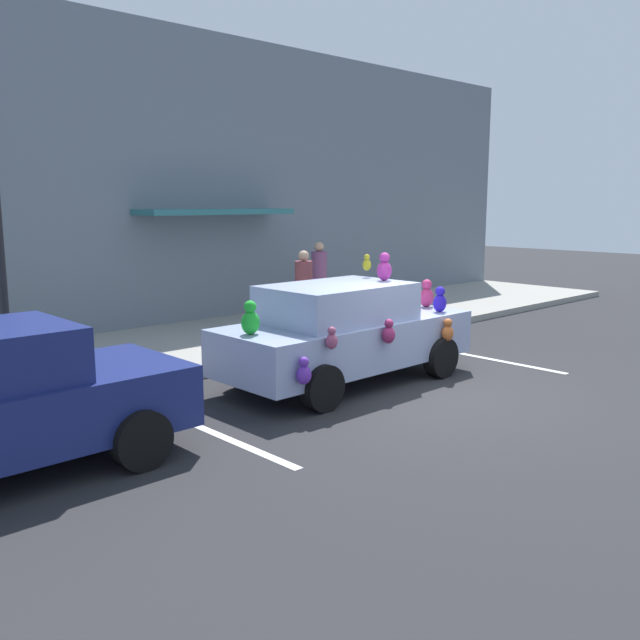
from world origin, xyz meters
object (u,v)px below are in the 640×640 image
object	(u,v)px
plush_covered_car	(345,332)
teddy_bear_on_sidewalk	(350,313)
pedestrian_walking_past	(304,297)
pedestrian_near_shopfront	(319,281)

from	to	relation	value
plush_covered_car	teddy_bear_on_sidewalk	world-z (taller)	plush_covered_car
plush_covered_car	pedestrian_walking_past	world-z (taller)	plush_covered_car
pedestrian_near_shopfront	pedestrian_walking_past	world-z (taller)	pedestrian_near_shopfront
plush_covered_car	pedestrian_walking_past	distance (m)	2.97
pedestrian_near_shopfront	plush_covered_car	bearing A→B (deg)	-129.15
plush_covered_car	pedestrian_near_shopfront	size ratio (longest dim) A/B	2.46
pedestrian_walking_past	plush_covered_car	bearing A→B (deg)	-119.75
plush_covered_car	teddy_bear_on_sidewalk	xyz separation A→B (m)	(2.86, 2.66, -0.35)
teddy_bear_on_sidewalk	pedestrian_walking_past	size ratio (longest dim) A/B	0.38
teddy_bear_on_sidewalk	pedestrian_near_shopfront	xyz separation A→B (m)	(0.66, 1.66, 0.49)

